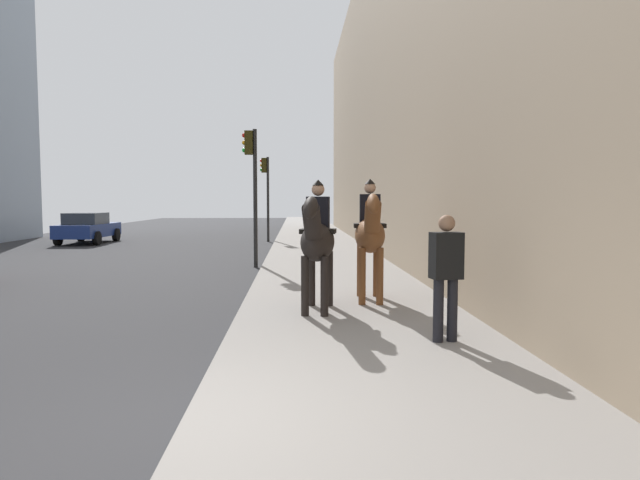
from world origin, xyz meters
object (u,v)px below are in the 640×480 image
Objects in this scene: mounted_horse_near at (317,239)px; mounted_horse_far at (370,233)px; pedestrian_greeting at (446,269)px; traffic_light_near_curb at (252,176)px; traffic_light_far_curb at (266,185)px; car_near_lane at (88,228)px.

mounted_horse_far reaches higher than mounted_horse_near.
traffic_light_near_curb is (9.41, 3.29, 1.65)m from pedestrian_greeting.
mounted_horse_near is 0.55× the size of traffic_light_far_curb.
traffic_light_near_curb is at bearing -179.25° from traffic_light_far_curb.
traffic_light_near_curb reaches higher than car_near_lane.
mounted_horse_far is 3.11m from pedestrian_greeting.
traffic_light_near_curb reaches higher than mounted_horse_far.
traffic_light_far_curb reaches higher than mounted_horse_far.
mounted_horse_far is 19.67m from car_near_lane.
mounted_horse_near reaches higher than pedestrian_greeting.
pedestrian_greeting is 0.41× the size of car_near_lane.
pedestrian_greeting is at bearing 46.61° from mounted_horse_near.
traffic_light_near_curb is 1.00× the size of traffic_light_far_curb.
pedestrian_greeting is 0.41× the size of traffic_light_far_curb.
traffic_light_far_curb reaches higher than pedestrian_greeting.
mounted_horse_near is 17.84m from traffic_light_far_curb.
traffic_light_far_curb reaches higher than car_near_lane.
traffic_light_far_curb is at bearing -85.23° from car_near_lane.
mounted_horse_near is 19.91m from car_near_lane.
mounted_horse_far reaches higher than car_near_lane.
pedestrian_greeting is at bearing -147.64° from car_near_lane.
car_near_lane is 1.01× the size of traffic_light_near_curb.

